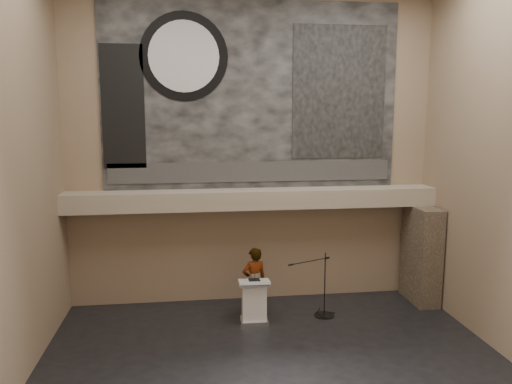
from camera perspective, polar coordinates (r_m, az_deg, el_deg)
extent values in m
plane|color=black|center=(11.05, 2.33, -19.34)|extent=(10.00, 10.00, 0.00)
cube|color=#8A7058|center=(13.71, -0.44, 4.86)|extent=(10.00, 0.02, 8.50)
cube|color=#8A7058|center=(5.91, 9.28, -0.80)|extent=(10.00, 0.02, 8.50)
cube|color=#8A7058|center=(10.17, -26.49, 2.45)|extent=(0.02, 8.00, 8.50)
cube|color=gray|center=(13.48, -0.23, -0.79)|extent=(10.00, 0.80, 0.50)
cylinder|color=#B2893D|center=(13.37, -7.02, -2.15)|extent=(0.04, 0.04, 0.06)
cylinder|color=#B2893D|center=(13.85, 7.63, -1.78)|extent=(0.04, 0.04, 0.06)
cube|color=black|center=(13.65, -0.44, 10.93)|extent=(8.00, 0.05, 5.00)
cube|color=#2F2F2F|center=(13.70, -0.40, 2.33)|extent=(7.76, 0.02, 0.55)
cylinder|color=black|center=(13.58, -8.25, 15.08)|extent=(2.30, 0.02, 2.30)
cylinder|color=silver|center=(13.56, -8.25, 15.09)|extent=(1.84, 0.02, 1.84)
cube|color=black|center=(14.12, 9.48, 11.15)|extent=(2.60, 0.02, 3.60)
cube|color=black|center=(13.61, -14.96, 9.37)|extent=(1.10, 0.02, 3.20)
cube|color=#3F3326|center=(14.74, 18.38, -6.77)|extent=(0.60, 1.40, 2.70)
cube|color=silver|center=(13.08, -0.24, -14.44)|extent=(0.70, 0.54, 0.08)
cube|color=white|center=(12.88, -0.24, -12.32)|extent=(0.62, 0.43, 0.96)
cube|color=white|center=(12.68, -0.23, -10.20)|extent=(0.79, 0.57, 0.14)
cube|color=black|center=(12.65, -0.20, -10.03)|extent=(0.28, 0.23, 0.04)
cube|color=silver|center=(12.67, -0.58, -10.07)|extent=(0.21, 0.28, 0.00)
imported|color=silver|center=(13.20, -0.20, -10.18)|extent=(0.75, 0.59, 1.81)
cylinder|color=black|center=(13.56, 7.78, -13.77)|extent=(0.52, 0.52, 0.02)
cylinder|color=black|center=(13.26, 7.86, -10.43)|extent=(0.03, 0.03, 1.70)
cylinder|color=black|center=(12.72, 6.02, -7.90)|extent=(1.11, 0.50, 0.02)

